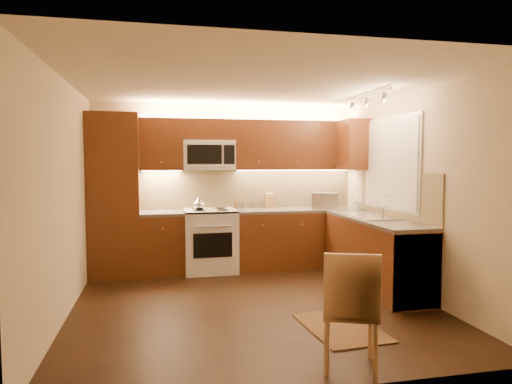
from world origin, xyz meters
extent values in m
cube|color=black|center=(0.00, 0.00, 0.00)|extent=(4.00, 4.00, 0.01)
cube|color=beige|center=(0.00, 0.00, 2.50)|extent=(4.00, 4.00, 0.01)
cube|color=#C0AF8D|center=(0.00, 2.00, 1.25)|extent=(4.00, 0.01, 2.50)
cube|color=#C0AF8D|center=(0.00, -2.00, 1.25)|extent=(4.00, 0.01, 2.50)
cube|color=#C0AF8D|center=(-2.00, 0.00, 1.25)|extent=(0.01, 4.00, 2.50)
cube|color=#C0AF8D|center=(2.00, 0.00, 1.25)|extent=(0.01, 4.00, 2.50)
cube|color=#4F2111|center=(-1.65, 1.70, 1.15)|extent=(0.70, 0.60, 2.30)
cube|color=#4F2111|center=(-0.99, 1.70, 0.43)|extent=(0.62, 0.60, 0.86)
cube|color=#393634|center=(-0.99, 1.70, 0.88)|extent=(0.62, 0.60, 0.04)
cube|color=#4F2111|center=(1.04, 1.70, 0.43)|extent=(1.92, 0.60, 0.86)
cube|color=#393634|center=(1.04, 1.70, 0.88)|extent=(1.92, 0.60, 0.04)
cube|color=#4F2111|center=(1.70, 0.40, 0.43)|extent=(0.60, 2.00, 0.86)
cube|color=#393634|center=(1.70, 0.40, 0.88)|extent=(0.60, 2.00, 0.04)
cube|color=silver|center=(1.70, -0.30, 0.43)|extent=(0.58, 0.60, 0.84)
cube|color=tan|center=(0.35, 1.99, 1.20)|extent=(3.30, 0.02, 0.60)
cube|color=tan|center=(1.99, 0.40, 1.20)|extent=(0.02, 2.00, 0.60)
cube|color=#4F2111|center=(-0.99, 1.82, 1.88)|extent=(0.62, 0.35, 0.75)
cube|color=#4F2111|center=(1.04, 1.82, 1.88)|extent=(1.92, 0.35, 0.75)
cube|color=#4F2111|center=(-0.30, 1.82, 2.09)|extent=(0.76, 0.35, 0.31)
cube|color=#4F2111|center=(1.82, 1.40, 1.88)|extent=(0.35, 0.50, 0.75)
cube|color=silver|center=(1.99, 0.55, 1.60)|extent=(0.03, 1.44, 1.24)
cube|color=silver|center=(1.97, 0.55, 1.60)|extent=(0.02, 1.36, 1.16)
cube|color=silver|center=(1.55, 0.40, 2.46)|extent=(0.04, 1.20, 0.03)
cube|color=silver|center=(1.48, 1.69, 1.02)|extent=(0.47, 0.40, 0.24)
cube|color=#AC734E|center=(0.67, 1.90, 1.01)|extent=(0.10, 0.17, 0.23)
cylinder|color=silver|center=(0.27, 1.94, 0.95)|extent=(0.06, 0.06, 0.11)
cylinder|color=brown|center=(0.14, 1.94, 0.95)|extent=(0.05, 0.05, 0.09)
cylinder|color=silver|center=(0.42, 1.94, 0.94)|extent=(0.04, 0.04, 0.09)
cylinder|color=olive|center=(0.72, 1.89, 0.94)|extent=(0.05, 0.05, 0.09)
imported|color=silver|center=(1.88, 1.34, 0.99)|extent=(0.11, 0.11, 0.18)
cube|color=black|center=(0.69, -0.90, 0.01)|extent=(0.73, 1.03, 0.01)
camera|label=1|loc=(-1.05, -4.98, 1.65)|focal=31.97mm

